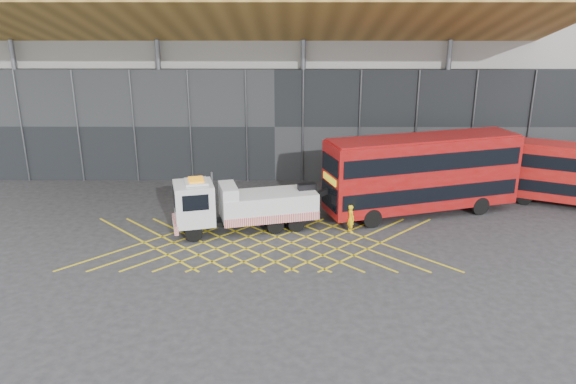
{
  "coord_description": "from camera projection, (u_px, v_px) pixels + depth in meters",
  "views": [
    {
      "loc": [
        3.16,
        -27.92,
        12.25
      ],
      "look_at": [
        3.0,
        1.5,
        2.4
      ],
      "focal_mm": 35.0,
      "sensor_mm": 36.0,
      "label": 1
    }
  ],
  "objects": [
    {
      "name": "bus_towed",
      "position": [
        422.0,
        172.0,
        33.79
      ],
      "size": [
        12.16,
        6.16,
        4.85
      ],
      "rotation": [
        0.0,
        0.0,
        0.3
      ],
      "color": "maroon",
      "rests_on": "ground_plane"
    },
    {
      "name": "ground_plane",
      "position": [
        233.0,
        243.0,
        30.38
      ],
      "size": [
        120.0,
        120.0,
        0.0
      ],
      "primitive_type": "plane",
      "color": "#28282A"
    },
    {
      "name": "construction_building",
      "position": [
        276.0,
        48.0,
        44.97
      ],
      "size": [
        55.0,
        23.97,
        18.0
      ],
      "color": "gray",
      "rests_on": "ground_plane"
    },
    {
      "name": "road_markings",
      "position": [
        262.0,
        243.0,
        30.37
      ],
      "size": [
        19.96,
        7.16,
        0.01
      ],
      "color": "yellow",
      "rests_on": "ground_plane"
    },
    {
      "name": "recovery_truck",
      "position": [
        241.0,
        205.0,
        31.56
      ],
      "size": [
        9.5,
        4.19,
        3.32
      ],
      "rotation": [
        0.0,
        0.0,
        0.25
      ],
      "color": "black",
      "rests_on": "ground_plane"
    },
    {
      "name": "worker",
      "position": [
        351.0,
        218.0,
        31.62
      ],
      "size": [
        0.58,
        0.69,
        1.6
      ],
      "primitive_type": "imported",
      "rotation": [
        0.0,
        0.0,
        1.96
      ],
      "color": "yellow",
      "rests_on": "ground_plane"
    }
  ]
}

